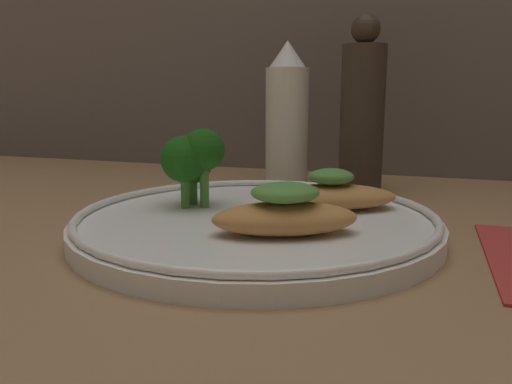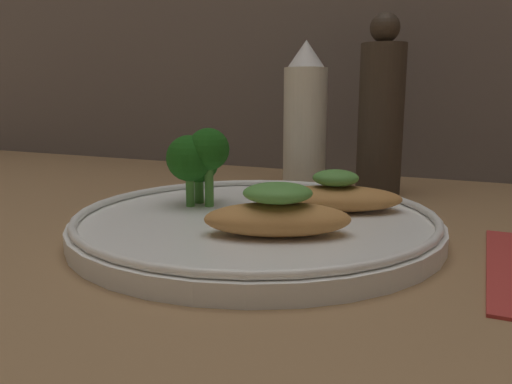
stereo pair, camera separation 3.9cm
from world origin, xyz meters
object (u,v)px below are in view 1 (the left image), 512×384
Objects in this scene: sauce_bottle at (287,119)px; plate at (256,222)px; broccoli_bunch at (192,159)px; pepper_grinder at (362,113)px.

plate is at bearing -81.26° from sauce_bottle.
broccoli_bunch is (-6.26, 1.72, 4.58)cm from plate.
sauce_bottle reaches higher than broccoli_bunch.
sauce_bottle is at bearing 180.00° from pepper_grinder.
pepper_grinder reaches higher than sauce_bottle.
pepper_grinder is at bearing 0.00° from sauce_bottle.
pepper_grinder is at bearing 58.35° from broccoli_bunch.
pepper_grinder is (8.71, 0.00, 0.75)cm from sauce_bottle.
broccoli_bunch is at bearing -121.65° from pepper_grinder.
broccoli_bunch reaches higher than plate.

